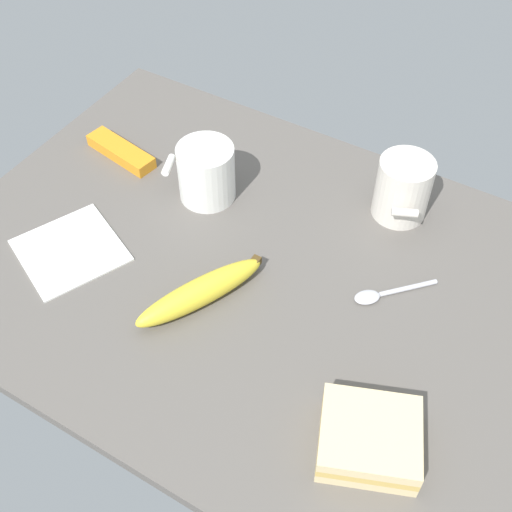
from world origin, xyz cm
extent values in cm
cube|color=#5B5651|center=(0.00, 0.00, 1.00)|extent=(90.00, 64.00, 2.00)
cylinder|color=white|center=(14.30, -9.44, 6.55)|extent=(8.68, 8.68, 9.10)
cylinder|color=brown|center=(14.30, -9.44, 10.60)|extent=(7.64, 7.64, 0.40)
cylinder|color=white|center=(19.89, -7.54, 7.00)|extent=(2.39, 4.09, 1.20)
cylinder|color=silver|center=(-12.69, -21.02, 6.82)|extent=(8.15, 8.15, 9.65)
cylinder|color=black|center=(-12.69, -21.02, 11.15)|extent=(7.17, 7.17, 0.40)
cylinder|color=silver|center=(-14.97, -15.96, 7.31)|extent=(3.84, 2.60, 1.20)
cube|color=beige|center=(-24.40, 16.34, 2.80)|extent=(14.08, 13.45, 1.60)
cube|color=#D8B259|center=(-24.40, 16.34, 4.20)|extent=(14.08, 13.45, 1.20)
cube|color=beige|center=(-24.40, 16.34, 5.60)|extent=(14.08, 13.45, 1.60)
ellipsoid|color=yellow|center=(3.66, 8.48, 3.90)|extent=(11.71, 19.04, 3.81)
cube|color=#4C3819|center=(-0.27, 0.21, 3.90)|extent=(1.20, 1.20, 1.20)
ellipsoid|color=silver|center=(-15.59, -3.23, 2.40)|extent=(4.22, 4.26, 0.80)
cylinder|color=silver|center=(-19.76, -7.59, 2.35)|extent=(6.36, 6.60, 0.70)
cube|color=orange|center=(31.64, -9.88, 3.00)|extent=(13.40, 5.79, 2.00)
cube|color=white|center=(24.94, 10.56, 2.15)|extent=(18.11, 18.11, 0.30)
camera|label=1|loc=(-30.32, 51.34, 73.32)|focal=46.30mm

